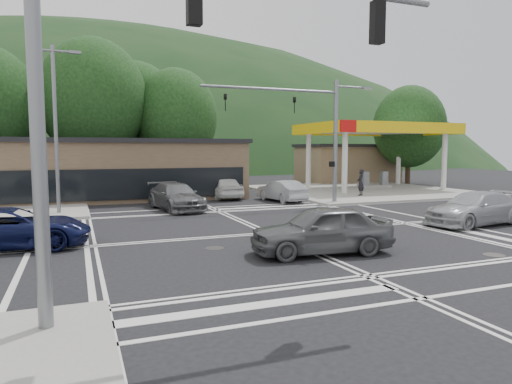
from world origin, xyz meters
name	(u,v)px	position (x,y,z in m)	size (l,w,h in m)	color
ground	(269,233)	(0.00, 0.00, 0.00)	(120.00, 120.00, 0.00)	black
sidewalk_ne	(362,190)	(15.00, 15.00, 0.07)	(16.00, 16.00, 0.15)	gray
gas_station_canopy	(375,132)	(16.99, 15.99, 5.04)	(12.32, 8.34, 5.75)	silver
convenience_store	(347,165)	(20.00, 25.00, 1.90)	(10.00, 6.00, 3.80)	#846B4F
commercial_row	(70,172)	(-8.00, 17.00, 2.00)	(24.00, 8.00, 4.00)	brown
hill_north	(112,165)	(0.00, 90.00, 0.00)	(252.00, 126.00, 140.00)	#183618
tree_n_b	(93,99)	(-6.00, 24.00, 7.79)	(9.00, 9.00, 12.98)	#382619
tree_n_c	(175,117)	(1.00, 24.00, 6.49)	(7.60, 7.60, 10.87)	#382619
tree_n_e	(136,112)	(-2.00, 28.00, 7.14)	(8.40, 8.40, 11.98)	#382619
tree_ne	(409,127)	(24.00, 20.00, 5.84)	(7.20, 7.20, 9.99)	#382619
streetlight_nw	(57,121)	(-8.44, 9.00, 5.05)	(2.50, 0.25, 9.00)	slate
signal_mast_ne	(319,126)	(6.95, 8.20, 5.07)	(11.65, 0.30, 8.00)	slate
signal_mast_sw	(136,70)	(-6.39, -8.20, 5.12)	(9.14, 0.28, 8.00)	slate
car_blue_west	(12,228)	(-9.77, 0.65, 0.74)	(2.45, 5.32, 1.48)	#0D123B
car_grey_center	(321,230)	(0.17, -4.13, 0.83)	(1.96, 4.87, 1.66)	#555759
car_silver_east	(475,208)	(9.95, -1.52, 0.78)	(2.17, 5.34, 1.55)	#A9ABB0
car_queue_a	(282,191)	(5.50, 10.68, 0.72)	(1.53, 4.40, 1.45)	#9D9FA3
car_queue_b	(223,187)	(2.33, 14.00, 0.81)	(1.92, 4.78, 1.63)	white
car_northbound	(176,197)	(-2.12, 9.00, 0.78)	(2.19, 5.39, 1.56)	#585A5C
pedestrian	(361,182)	(11.97, 10.76, 1.12)	(0.71, 0.46, 1.93)	black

